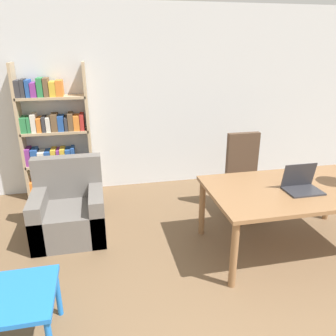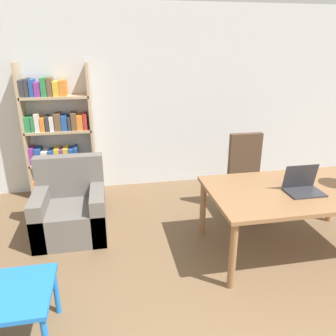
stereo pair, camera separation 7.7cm
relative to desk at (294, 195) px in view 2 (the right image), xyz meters
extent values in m
cube|color=silver|center=(-1.04, 2.15, 0.70)|extent=(8.00, 0.06, 2.70)
cube|color=olive|center=(0.00, 0.00, 0.05)|extent=(1.81, 1.07, 0.04)
cylinder|color=olive|center=(-0.84, -0.47, -0.31)|extent=(0.07, 0.07, 0.68)
cylinder|color=olive|center=(-0.84, 0.47, -0.31)|extent=(0.07, 0.07, 0.68)
cylinder|color=olive|center=(0.84, 0.47, -0.31)|extent=(0.07, 0.07, 0.68)
cube|color=#2D2D33|center=(0.03, -0.11, 0.08)|extent=(0.36, 0.26, 0.02)
cube|color=#2D2D33|center=(0.03, -0.01, 0.22)|extent=(0.36, 0.05, 0.25)
cube|color=#19233D|center=(0.03, 0.00, 0.22)|extent=(0.32, 0.04, 0.22)
cylinder|color=black|center=(-0.13, 0.84, -0.63)|extent=(0.52, 0.52, 0.04)
cylinder|color=#262626|center=(-0.13, 0.84, -0.45)|extent=(0.06, 0.06, 0.32)
cube|color=#4C3828|center=(-0.13, 0.84, -0.24)|extent=(0.45, 0.45, 0.10)
cube|color=#4C3828|center=(-0.13, 1.02, 0.11)|extent=(0.43, 0.08, 0.60)
cube|color=blue|center=(-2.62, -0.75, -0.20)|extent=(0.54, 0.58, 0.04)
cylinder|color=blue|center=(-2.38, -0.50, -0.43)|extent=(0.04, 0.04, 0.44)
cube|color=#66605B|center=(-2.36, 0.74, -0.45)|extent=(0.80, 0.74, 0.39)
cube|color=#66605B|center=(-2.36, 1.03, -0.01)|extent=(0.80, 0.16, 0.50)
cube|color=#66605B|center=(-2.68, 0.74, -0.37)|extent=(0.16, 0.74, 0.57)
cube|color=#66605B|center=(-2.05, 0.74, -0.37)|extent=(0.16, 0.74, 0.57)
cube|color=tan|center=(-3.02, 1.96, 0.31)|extent=(0.04, 0.28, 1.92)
cube|color=tan|center=(-2.10, 1.96, 0.31)|extent=(0.04, 0.28, 1.92)
cube|color=tan|center=(-2.56, 1.96, -0.63)|extent=(0.91, 0.28, 0.04)
cube|color=orange|center=(-2.96, 1.96, -0.50)|extent=(0.08, 0.24, 0.22)
cube|color=silver|center=(-2.87, 1.96, -0.51)|extent=(0.07, 0.24, 0.20)
cube|color=silver|center=(-2.79, 1.96, -0.52)|extent=(0.09, 0.24, 0.19)
cube|color=#2D7F47|center=(-2.69, 1.96, -0.51)|extent=(0.09, 0.24, 0.21)
cube|color=silver|center=(-2.61, 1.96, -0.50)|extent=(0.06, 0.24, 0.22)
cube|color=#234C99|center=(-2.55, 1.96, -0.50)|extent=(0.07, 0.24, 0.22)
cube|color=silver|center=(-2.47, 1.96, -0.49)|extent=(0.06, 0.24, 0.24)
cube|color=brown|center=(-2.42, 1.96, -0.48)|extent=(0.05, 0.24, 0.26)
cube|color=#7F338C|center=(-2.36, 1.96, -0.50)|extent=(0.06, 0.24, 0.22)
cube|color=tan|center=(-2.56, 1.96, -0.15)|extent=(0.91, 0.28, 0.04)
cube|color=#7F338C|center=(-2.97, 1.96, -0.01)|extent=(0.06, 0.24, 0.24)
cube|color=#234C99|center=(-2.88, 1.96, -0.02)|extent=(0.08, 0.24, 0.23)
cube|color=silver|center=(-2.79, 1.96, -0.04)|extent=(0.09, 0.24, 0.19)
cube|color=#234C99|center=(-2.70, 1.96, -0.04)|extent=(0.08, 0.24, 0.19)
cube|color=gold|center=(-2.62, 1.96, -0.03)|extent=(0.07, 0.24, 0.21)
cube|color=#7F338C|center=(-2.56, 1.96, -0.03)|extent=(0.04, 0.24, 0.20)
cube|color=gold|center=(-2.50, 1.96, -0.03)|extent=(0.07, 0.24, 0.22)
cube|color=#234C99|center=(-2.42, 1.96, -0.03)|extent=(0.07, 0.24, 0.20)
cube|color=#234C99|center=(-2.35, 1.96, -0.02)|extent=(0.05, 0.24, 0.22)
cube|color=tan|center=(-2.56, 1.96, 0.33)|extent=(0.91, 0.28, 0.04)
cube|color=#2D7F47|center=(-2.96, 1.96, 0.45)|extent=(0.08, 0.24, 0.21)
cube|color=#2D7F47|center=(-2.89, 1.96, 0.45)|extent=(0.04, 0.24, 0.21)
cube|color=silver|center=(-2.83, 1.96, 0.47)|extent=(0.06, 0.24, 0.25)
cube|color=orange|center=(-2.76, 1.96, 0.44)|extent=(0.06, 0.24, 0.19)
cube|color=#333338|center=(-2.70, 1.96, 0.45)|extent=(0.05, 0.24, 0.21)
cube|color=silver|center=(-2.64, 1.96, 0.44)|extent=(0.06, 0.24, 0.20)
cube|color=brown|center=(-2.56, 1.96, 0.46)|extent=(0.09, 0.24, 0.24)
cube|color=#234C99|center=(-2.47, 1.96, 0.45)|extent=(0.08, 0.24, 0.21)
cube|color=#333338|center=(-2.40, 1.96, 0.44)|extent=(0.04, 0.24, 0.18)
cube|color=brown|center=(-2.34, 1.96, 0.46)|extent=(0.07, 0.24, 0.24)
cube|color=orange|center=(-2.26, 1.96, 0.45)|extent=(0.08, 0.24, 0.20)
cube|color=#B72D28|center=(-2.18, 1.96, 0.46)|extent=(0.05, 0.24, 0.22)
cube|color=tan|center=(-2.56, 1.96, 0.81)|extent=(0.91, 0.28, 0.04)
cube|color=#333338|center=(-2.96, 1.96, 0.93)|extent=(0.07, 0.24, 0.22)
cube|color=#333338|center=(-2.90, 1.96, 0.94)|extent=(0.05, 0.24, 0.23)
cube|color=#234C99|center=(-2.84, 1.96, 0.93)|extent=(0.05, 0.24, 0.22)
cube|color=#7F338C|center=(-2.77, 1.96, 0.92)|extent=(0.08, 0.24, 0.19)
cube|color=#2D7F47|center=(-2.68, 1.96, 0.95)|extent=(0.08, 0.24, 0.25)
cube|color=brown|center=(-2.61, 1.96, 0.94)|extent=(0.06, 0.24, 0.24)
cube|color=gold|center=(-2.53, 1.96, 0.92)|extent=(0.08, 0.24, 0.19)
cube|color=orange|center=(-2.44, 1.96, 0.93)|extent=(0.09, 0.24, 0.21)
camera|label=1|loc=(-1.95, -2.79, 1.47)|focal=35.00mm
camera|label=2|loc=(-1.88, -2.80, 1.47)|focal=35.00mm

